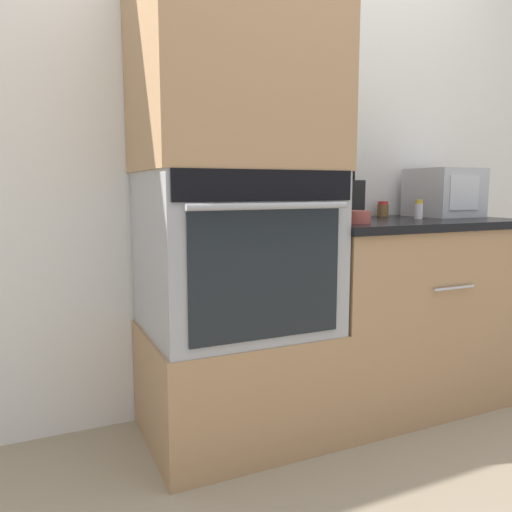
# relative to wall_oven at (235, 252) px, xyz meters

# --- Properties ---
(ground_plane) EXTENTS (12.00, 12.00, 0.00)m
(ground_plane) POSITION_rel_wall_oven_xyz_m (0.36, -0.30, -0.78)
(ground_plane) COLOR gray
(wall_back) EXTENTS (8.00, 0.05, 2.50)m
(wall_back) POSITION_rel_wall_oven_xyz_m (0.36, 0.33, 0.47)
(wall_back) COLOR silver
(wall_back) RESTS_ON ground_plane
(oven_cabinet_base) EXTENTS (0.73, 0.60, 0.46)m
(oven_cabinet_base) POSITION_rel_wall_oven_xyz_m (0.00, 0.00, -0.55)
(oven_cabinet_base) COLOR #A87F56
(oven_cabinet_base) RESTS_ON ground_plane
(wall_oven) EXTENTS (0.70, 0.64, 0.63)m
(wall_oven) POSITION_rel_wall_oven_xyz_m (0.00, 0.00, 0.00)
(wall_oven) COLOR #9EA0A5
(wall_oven) RESTS_ON oven_cabinet_base
(oven_cabinet_upper) EXTENTS (0.73, 0.60, 0.77)m
(oven_cabinet_upper) POSITION_rel_wall_oven_xyz_m (0.00, 0.00, 0.70)
(oven_cabinet_upper) COLOR #A87F56
(oven_cabinet_upper) RESTS_ON wall_oven
(counter_unit) EXTENTS (1.04, 0.63, 0.89)m
(counter_unit) POSITION_rel_wall_oven_xyz_m (0.87, 0.00, -0.33)
(counter_unit) COLOR #A87F56
(counter_unit) RESTS_ON ground_plane
(microwave) EXTENTS (0.30, 0.30, 0.24)m
(microwave) POSITION_rel_wall_oven_xyz_m (1.21, 0.11, 0.23)
(microwave) COLOR #B2B5BA
(microwave) RESTS_ON counter_unit
(knife_block) EXTENTS (0.10, 0.13, 0.23)m
(knife_block) POSITION_rel_wall_oven_xyz_m (0.69, 0.21, 0.20)
(knife_block) COLOR black
(knife_block) RESTS_ON counter_unit
(bowl) EXTENTS (0.12, 0.12, 0.05)m
(bowl) POSITION_rel_wall_oven_xyz_m (0.50, -0.12, 0.13)
(bowl) COLOR #B24C42
(bowl) RESTS_ON counter_unit
(condiment_jar_near) EXTENTS (0.04, 0.04, 0.09)m
(condiment_jar_near) POSITION_rel_wall_oven_xyz_m (0.94, 0.00, 0.15)
(condiment_jar_near) COLOR silver
(condiment_jar_near) RESTS_ON counter_unit
(condiment_jar_mid) EXTENTS (0.06, 0.06, 0.08)m
(condiment_jar_mid) POSITION_rel_wall_oven_xyz_m (0.93, 0.25, 0.14)
(condiment_jar_mid) COLOR brown
(condiment_jar_mid) RESTS_ON counter_unit
(condiment_jar_far) EXTENTS (0.05, 0.05, 0.12)m
(condiment_jar_far) POSITION_rel_wall_oven_xyz_m (0.46, 0.04, 0.16)
(condiment_jar_far) COLOR silver
(condiment_jar_far) RESTS_ON counter_unit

